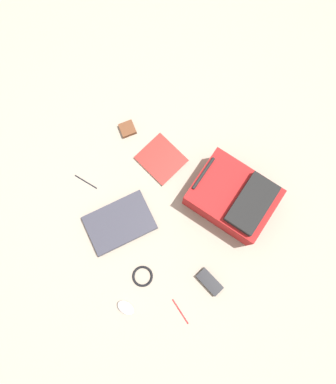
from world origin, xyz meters
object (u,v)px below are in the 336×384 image
Objects in this scene: backpack at (234,198)px; cable_coil at (143,276)px; computer_mouse at (126,308)px; book_comic at (161,159)px; pen_black at (180,312)px; pen_blue at (86,182)px; laptop at (119,223)px; power_brick at (210,282)px; earbud_pouch at (127,129)px.

backpack is 4.41× the size of cable_coil.
computer_mouse is at bearing -176.33° from backpack.
cable_coil is at bearing -139.92° from book_comic.
pen_black and pen_blue have the same top height.
backpack is 1.20× the size of laptop.
power_brick is (-0.24, -0.65, 0.01)m from book_comic.
computer_mouse is at bearing -144.07° from book_comic.
backpack is at bearing -29.92° from laptop.
computer_mouse reaches higher than laptop.
computer_mouse is at bearing -130.57° from earbud_pouch.
book_comic reaches higher than pen_black.
power_brick is at bearing -45.90° from cable_coil.
pen_blue is (0.01, 0.29, -0.01)m from laptop.
power_brick is at bearing -147.58° from backpack.
pen_black is (-0.57, -0.24, -0.09)m from backpack.
backpack reaches higher than computer_mouse.
pen_blue is at bearing 99.96° from power_brick.
cable_coil is 0.79m from earbud_pouch.
power_brick is at bearing -110.48° from book_comic.
computer_mouse reaches higher than book_comic.
backpack reaches higher than pen_blue.
book_comic is at bearing -24.33° from pen_blue.
book_comic is 0.62m from cable_coil.
computer_mouse reaches higher than pen_black.
laptop is at bearing -134.64° from earbud_pouch.
cable_coil is 1.33× the size of earbud_pouch.
power_brick is (-0.37, -0.23, -0.08)m from backpack.
earbud_pouch is (0.42, 0.91, 0.01)m from pen_black.
cable_coil is 0.77× the size of power_brick.
laptop is at bearing 150.08° from backpack.
computer_mouse is 1.15× the size of earbud_pouch.
pen_black is at bearing -177.00° from power_brick.
book_comic reaches higher than cable_coil.
laptop reaches higher than cable_coil.
book_comic is 0.79m from computer_mouse.
laptop is 0.41m from book_comic.
earbud_pouch is (-0.03, 0.25, 0.00)m from book_comic.
backpack is 5.10× the size of computer_mouse.
cable_coil is (-0.48, -0.40, -0.00)m from book_comic.
laptop reaches higher than pen_black.
backpack is 0.61m from cable_coil.
book_comic is at bearing 69.52° from power_brick.
pen_black is at bearing -83.38° from cable_coil.
backpack reaches higher than power_brick.
backpack is 3.30× the size of pen_black.
computer_mouse is at bearing -125.61° from laptop.
laptop is 0.52m from earbud_pouch.
book_comic is 1.65× the size of pen_blue.
book_comic is 2.56× the size of computer_mouse.
laptop is 4.88× the size of earbud_pouch.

